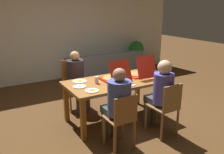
# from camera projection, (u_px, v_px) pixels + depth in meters

# --- Properties ---
(ground_plane) EXTENTS (20.00, 20.00, 0.00)m
(ground_plane) POSITION_uv_depth(u_px,v_px,m) (115.00, 119.00, 4.48)
(ground_plane) COLOR #55361A
(back_wall) EXTENTS (7.51, 0.12, 2.63)m
(back_wall) POSITION_uv_depth(u_px,v_px,m) (59.00, 33.00, 6.66)
(back_wall) COLOR silver
(back_wall) RESTS_ON ground
(dining_table) EXTENTS (1.76, 0.94, 0.75)m
(dining_table) POSITION_uv_depth(u_px,v_px,m) (115.00, 86.00, 4.29)
(dining_table) COLOR #905B26
(dining_table) RESTS_ON ground
(chair_0) EXTENTS (0.46, 0.41, 1.00)m
(chair_0) POSITION_uv_depth(u_px,v_px,m) (74.00, 80.00, 4.90)
(chair_0) COLOR #965B2C
(chair_0) RESTS_ON ground
(person_0) EXTENTS (0.34, 0.53, 1.20)m
(person_0) POSITION_uv_depth(u_px,v_px,m) (77.00, 76.00, 4.73)
(person_0) COLOR #3D434E
(person_0) RESTS_ON ground
(chair_1) EXTENTS (0.39, 0.38, 0.87)m
(chair_1) POSITION_uv_depth(u_px,v_px,m) (121.00, 120.00, 3.42)
(chair_1) COLOR brown
(chair_1) RESTS_ON ground
(person_1) EXTENTS (0.34, 0.51, 1.23)m
(person_1) POSITION_uv_depth(u_px,v_px,m) (117.00, 101.00, 3.44)
(person_1) COLOR #34423C
(person_1) RESTS_ON ground
(chair_2) EXTENTS (0.39, 0.46, 0.90)m
(chair_2) POSITION_uv_depth(u_px,v_px,m) (166.00, 107.00, 3.79)
(chair_2) COLOR olive
(chair_2) RESTS_ON ground
(person_2) EXTENTS (0.32, 0.51, 1.24)m
(person_2) POSITION_uv_depth(u_px,v_px,m) (161.00, 90.00, 3.84)
(person_2) COLOR #3C3E3B
(person_2) RESTS_ON ground
(pizza_box_0) EXTENTS (0.41, 0.57, 0.40)m
(pizza_box_0) POSITION_uv_depth(u_px,v_px,m) (114.00, 77.00, 4.28)
(pizza_box_0) COLOR #AE200F
(pizza_box_0) RESTS_ON dining_table
(pizza_box_1) EXTENTS (0.41, 0.52, 0.42)m
(pizza_box_1) POSITION_uv_depth(u_px,v_px,m) (139.00, 73.00, 4.55)
(pizza_box_1) COLOR red
(pizza_box_1) RESTS_ON dining_table
(plate_0) EXTENTS (0.23, 0.23, 0.03)m
(plate_0) POSITION_uv_depth(u_px,v_px,m) (92.00, 90.00, 3.76)
(plate_0) COLOR white
(plate_0) RESTS_ON dining_table
(plate_1) EXTENTS (0.25, 0.25, 0.03)m
(plate_1) POSITION_uv_depth(u_px,v_px,m) (80.00, 81.00, 4.23)
(plate_1) COLOR white
(plate_1) RESTS_ON dining_table
(plate_2) EXTENTS (0.22, 0.22, 0.01)m
(plate_2) POSITION_uv_depth(u_px,v_px,m) (79.00, 86.00, 3.95)
(plate_2) COLOR white
(plate_2) RESTS_ON dining_table
(plate_3) EXTENTS (0.21, 0.21, 0.03)m
(plate_3) POSITION_uv_depth(u_px,v_px,m) (130.00, 84.00, 4.07)
(plate_3) COLOR white
(plate_3) RESTS_ON dining_table
(drinking_glass_0) EXTENTS (0.07, 0.07, 0.14)m
(drinking_glass_0) POSITION_uv_depth(u_px,v_px,m) (156.00, 75.00, 4.39)
(drinking_glass_0) COLOR silver
(drinking_glass_0) RESTS_ON dining_table
(drinking_glass_1) EXTENTS (0.07, 0.07, 0.12)m
(drinking_glass_1) POSITION_uv_depth(u_px,v_px,m) (97.00, 80.00, 4.11)
(drinking_glass_1) COLOR silver
(drinking_glass_1) RESTS_ON dining_table
(drinking_glass_2) EXTENTS (0.07, 0.07, 0.11)m
(drinking_glass_2) POSITION_uv_depth(u_px,v_px,m) (113.00, 85.00, 3.86)
(drinking_glass_2) COLOR silver
(drinking_glass_2) RESTS_ON dining_table
(couch) EXTENTS (2.14, 0.92, 0.78)m
(couch) POSITION_uv_depth(u_px,v_px,m) (105.00, 68.00, 7.00)
(couch) COLOR slate
(couch) RESTS_ON ground
(potted_plant) EXTENTS (0.48, 0.48, 0.96)m
(potted_plant) POSITION_uv_depth(u_px,v_px,m) (136.00, 53.00, 7.71)
(potted_plant) COLOR #4F5652
(potted_plant) RESTS_ON ground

